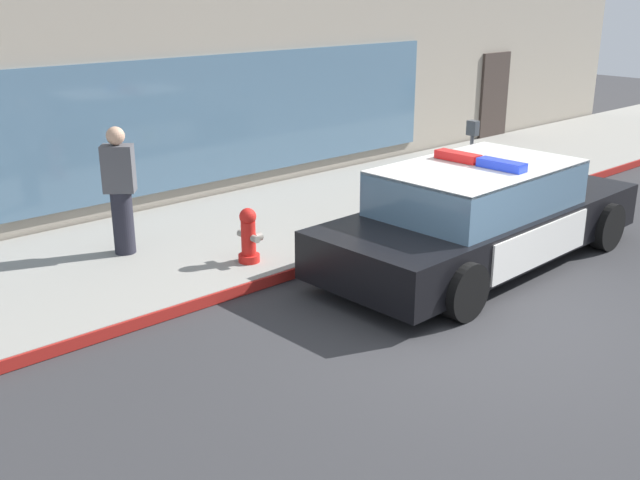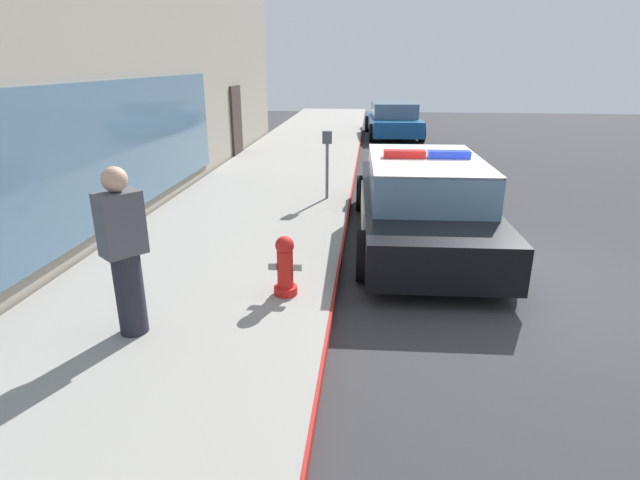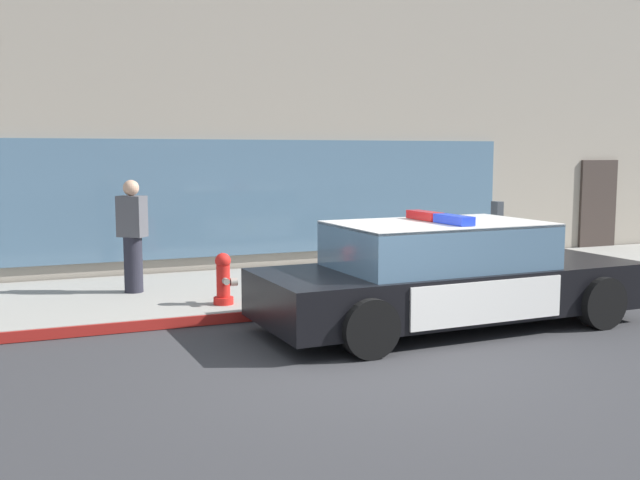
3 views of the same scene
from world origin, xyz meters
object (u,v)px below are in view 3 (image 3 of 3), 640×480
object	(u,v)px
pedestrian_on_sidewalk	(132,236)
police_cruiser	(447,275)
fire_hydrant	(224,279)
parking_meter	(497,227)

from	to	relation	value
pedestrian_on_sidewalk	police_cruiser	bearing A→B (deg)	87.26
police_cruiser	fire_hydrant	world-z (taller)	police_cruiser
police_cruiser	fire_hydrant	xyz separation A→B (m)	(-2.52, 1.79, -0.18)
parking_meter	police_cruiser	bearing A→B (deg)	-139.51
police_cruiser	pedestrian_on_sidewalk	bearing A→B (deg)	136.29
police_cruiser	parking_meter	world-z (taller)	police_cruiser
police_cruiser	pedestrian_on_sidewalk	size ratio (longest dim) A/B	3.03
pedestrian_on_sidewalk	fire_hydrant	bearing A→B (deg)	75.71
pedestrian_on_sidewalk	parking_meter	bearing A→B (deg)	114.05
parking_meter	fire_hydrant	bearing A→B (deg)	178.77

